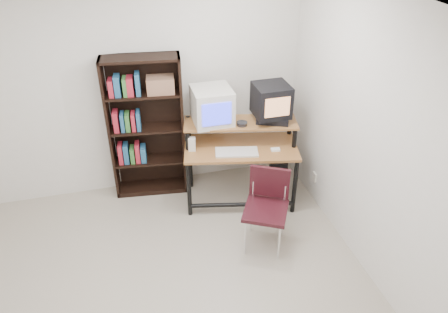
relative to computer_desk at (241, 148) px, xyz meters
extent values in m
cube|color=#ABA08D|center=(-1.13, -1.38, -0.70)|extent=(4.00, 4.00, 0.01)
cube|color=white|center=(-1.13, -1.38, 1.90)|extent=(4.00, 4.00, 0.01)
cube|color=silver|center=(-1.13, 0.62, 0.60)|extent=(4.00, 0.01, 2.60)
cube|color=silver|center=(0.87, -1.38, 0.60)|extent=(0.01, 4.00, 2.60)
cube|color=#986231|center=(0.00, -0.02, 0.02)|extent=(1.38, 0.90, 0.03)
cube|color=#986231|center=(0.02, 0.10, 0.27)|extent=(1.33, 0.65, 0.02)
cylinder|color=black|center=(-0.65, -0.17, -0.34)|extent=(0.05, 0.05, 0.72)
cylinder|color=black|center=(0.52, -0.42, -0.34)|extent=(0.05, 0.05, 0.72)
cylinder|color=black|center=(-0.53, 0.38, -0.20)|extent=(0.05, 0.05, 0.98)
cylinder|color=black|center=(0.64, 0.12, -0.20)|extent=(0.05, 0.05, 0.98)
cylinder|color=black|center=(-0.06, -0.29, -0.58)|extent=(1.18, 0.31, 0.05)
cube|color=beige|center=(-0.28, 0.20, 0.48)|extent=(0.43, 0.43, 0.41)
cube|color=#2B34E6|center=(-0.28, -0.01, 0.48)|extent=(0.32, 0.01, 0.26)
cube|color=black|center=(0.38, 0.03, 0.31)|extent=(0.43, 0.38, 0.08)
cube|color=black|center=(0.36, 0.06, 0.53)|extent=(0.38, 0.37, 0.36)
cube|color=tan|center=(0.36, -0.13, 0.53)|extent=(0.28, 0.01, 0.22)
cylinder|color=#26262B|center=(0.02, 0.02, 0.30)|extent=(0.15, 0.15, 0.05)
cube|color=beige|center=(-0.09, -0.14, 0.04)|extent=(0.50, 0.31, 0.03)
cube|color=black|center=(0.33, -0.20, 0.03)|extent=(0.22, 0.19, 0.01)
cube|color=white|center=(0.34, -0.21, 0.05)|extent=(0.11, 0.08, 0.03)
cube|color=beige|center=(-0.56, 0.04, 0.11)|extent=(0.09, 0.09, 0.17)
cube|color=black|center=(0.45, -0.12, -0.49)|extent=(0.32, 0.49, 0.42)
cube|color=black|center=(0.01, -0.86, -0.24)|extent=(0.58, 0.58, 0.04)
cube|color=black|center=(0.10, -0.69, -0.01)|extent=(0.38, 0.22, 0.35)
cylinder|color=silver|center=(-0.23, -0.93, -0.48)|extent=(0.02, 0.02, 0.44)
cylinder|color=silver|center=(0.08, -1.10, -0.48)|extent=(0.02, 0.02, 0.44)
cylinder|color=silver|center=(-0.06, -0.63, -0.48)|extent=(0.02, 0.02, 0.44)
cylinder|color=silver|center=(0.24, -0.79, -0.48)|extent=(0.02, 0.02, 0.44)
cube|color=black|center=(-1.42, 0.50, 0.16)|extent=(0.06, 0.29, 1.72)
cube|color=black|center=(-0.59, 0.40, 0.16)|extent=(0.06, 0.29, 1.72)
cube|color=black|center=(-0.99, 0.58, 0.16)|extent=(0.86, 0.12, 1.72)
cube|color=black|center=(-1.00, 0.45, 1.01)|extent=(0.89, 0.39, 0.03)
cube|color=black|center=(-1.00, 0.45, -0.67)|extent=(0.89, 0.39, 0.06)
cube|color=black|center=(-1.00, 0.45, -0.27)|extent=(0.83, 0.36, 0.03)
cube|color=black|center=(-1.00, 0.45, 0.16)|extent=(0.83, 0.36, 0.02)
cube|color=black|center=(-1.00, 0.45, 0.59)|extent=(0.83, 0.36, 0.02)
cube|color=brown|center=(-0.81, 0.42, 0.70)|extent=(0.32, 0.24, 0.18)
cube|color=beige|center=(0.85, -0.23, -0.40)|extent=(0.02, 0.08, 0.12)
camera|label=1|loc=(-1.29, -4.08, 2.57)|focal=35.00mm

